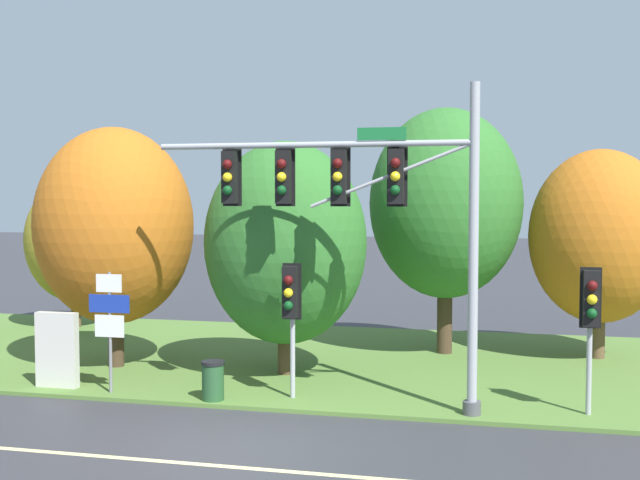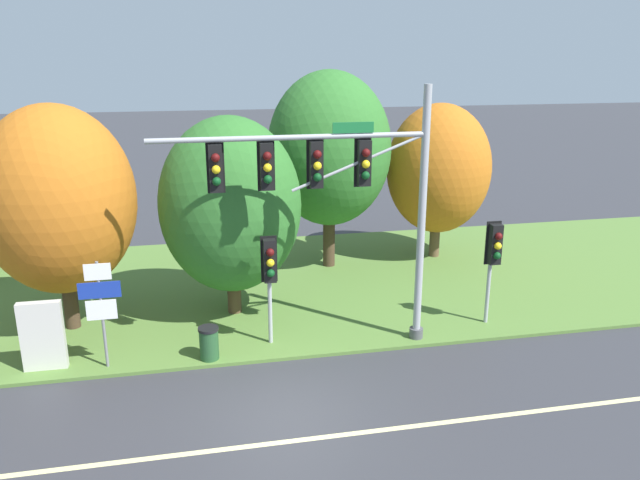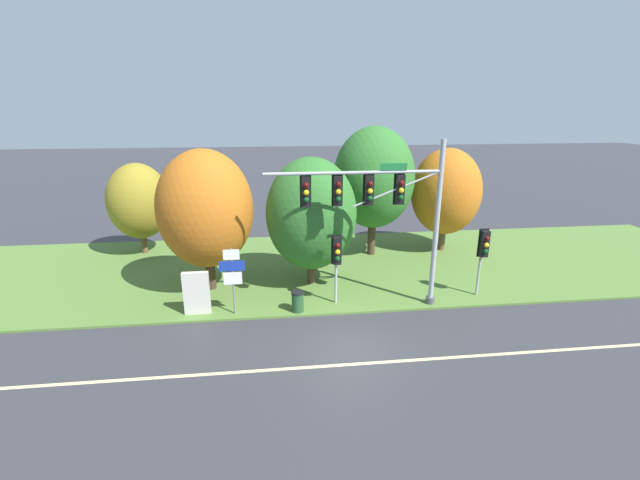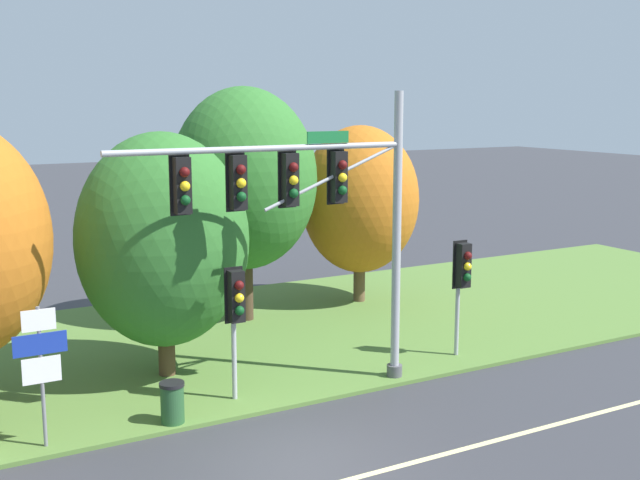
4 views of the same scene
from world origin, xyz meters
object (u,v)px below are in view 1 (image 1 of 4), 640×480
at_px(tree_left_of_mast, 114,226).
at_px(trash_bin, 213,380).
at_px(traffic_signal_mast, 363,201).
at_px(info_kiosk, 57,350).
at_px(tree_mid_verge, 446,204).
at_px(route_sign_post, 110,316).
at_px(tree_nearest_road, 75,241).
at_px(pedestrian_signal_near_kerb, 291,301).
at_px(tree_behind_signpost, 286,243).
at_px(pedestrian_signal_further_along, 591,308).
at_px(tree_tall_centre, 600,236).

distance_m(tree_left_of_mast, trash_bin, 6.10).
xyz_separation_m(traffic_signal_mast, info_kiosk, (-7.85, 0.20, -3.77)).
bearing_deg(tree_left_of_mast, tree_mid_verge, 24.38).
bearing_deg(route_sign_post, tree_nearest_road, 124.49).
bearing_deg(tree_left_of_mast, route_sign_post, -65.04).
height_order(pedestrian_signal_near_kerb, tree_left_of_mast, tree_left_of_mast).
height_order(tree_nearest_road, tree_mid_verge, tree_mid_verge).
bearing_deg(tree_behind_signpost, tree_mid_verge, 44.23).
bearing_deg(route_sign_post, tree_left_of_mast, 114.96).
bearing_deg(tree_nearest_road, route_sign_post, -55.51).
bearing_deg(pedestrian_signal_near_kerb, tree_nearest_road, 141.51).
bearing_deg(tree_behind_signpost, info_kiosk, -151.64).
distance_m(pedestrian_signal_further_along, trash_bin, 8.76).
distance_m(pedestrian_signal_further_along, tree_left_of_mast, 12.88).
xyz_separation_m(traffic_signal_mast, tree_mid_verge, (1.32, 6.88, -0.13)).
bearing_deg(traffic_signal_mast, tree_mid_verge, 79.13).
bearing_deg(tree_tall_centre, pedestrian_signal_further_along, -97.38).
relative_size(pedestrian_signal_near_kerb, route_sign_post, 1.09).
bearing_deg(pedestrian_signal_further_along, traffic_signal_mast, -174.84).
bearing_deg(traffic_signal_mast, info_kiosk, 178.51).
height_order(traffic_signal_mast, tree_left_of_mast, traffic_signal_mast).
relative_size(tree_nearest_road, tree_left_of_mast, 0.80).
bearing_deg(info_kiosk, pedestrian_signal_near_kerb, 1.77).
bearing_deg(tree_mid_verge, tree_nearest_road, 172.26).
relative_size(traffic_signal_mast, tree_left_of_mast, 1.11).
height_order(tree_nearest_road, tree_left_of_mast, tree_left_of_mast).
distance_m(traffic_signal_mast, tree_left_of_mast, 8.15).
bearing_deg(tree_mid_verge, info_kiosk, -143.96).
relative_size(pedestrian_signal_further_along, trash_bin, 3.52).
height_order(traffic_signal_mast, pedestrian_signal_near_kerb, traffic_signal_mast).
height_order(route_sign_post, tree_tall_centre, tree_tall_centre).
relative_size(tree_nearest_road, trash_bin, 5.81).
relative_size(tree_behind_signpost, tree_tall_centre, 1.02).
bearing_deg(info_kiosk, tree_mid_verge, 36.04).
height_order(tree_nearest_road, trash_bin, tree_nearest_road).
distance_m(tree_behind_signpost, trash_bin, 4.48).
height_order(traffic_signal_mast, route_sign_post, traffic_signal_mast).
distance_m(pedestrian_signal_further_along, tree_tall_centre, 6.88).
distance_m(tree_left_of_mast, tree_tall_centre, 14.11).
distance_m(tree_left_of_mast, tree_behind_signpost, 4.97).
xyz_separation_m(pedestrian_signal_near_kerb, trash_bin, (-1.78, -0.49, -1.89)).
xyz_separation_m(traffic_signal_mast, tree_tall_centre, (5.83, 7.16, -1.08)).
distance_m(tree_behind_signpost, info_kiosk, 6.46).
relative_size(pedestrian_signal_further_along, tree_tall_centre, 0.53).
bearing_deg(pedestrian_signal_near_kerb, traffic_signal_mast, -12.27).
relative_size(pedestrian_signal_near_kerb, trash_bin, 3.48).
bearing_deg(tree_behind_signpost, pedestrian_signal_further_along, -18.60).
bearing_deg(tree_tall_centre, tree_mid_verge, -176.46).
bearing_deg(tree_mid_verge, tree_left_of_mast, -155.62).
relative_size(pedestrian_signal_further_along, tree_nearest_road, 0.61).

